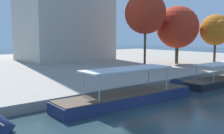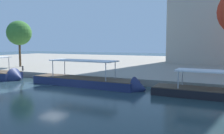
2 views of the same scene
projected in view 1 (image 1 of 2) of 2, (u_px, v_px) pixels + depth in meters
ground_plane at (169, 119)px, 18.55m from camera, size 220.00×220.00×0.00m
dock_promenade at (6, 67)px, 45.41m from camera, size 120.00×55.00×0.80m
tour_boat_2 at (136, 98)px, 23.28m from camera, size 14.85×3.42×4.16m
tour_boat_3 at (224, 81)px, 32.18m from camera, size 12.70×3.03×3.66m
tree_0 at (176, 26)px, 47.19m from camera, size 7.59×7.59×10.41m
tree_1 at (216, 29)px, 46.77m from camera, size 5.54×5.54×8.90m
tree_3 at (147, 12)px, 44.01m from camera, size 7.03×6.96×12.30m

